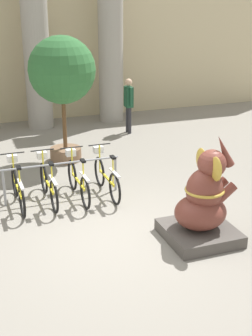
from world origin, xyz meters
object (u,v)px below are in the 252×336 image
Objects in this scene: bicycle_0 at (18,187)px; bicycle_1 at (48,183)px; bicycle_2 at (78,180)px; person_pedestrian at (129,101)px; bicycle_3 at (106,176)px; potted_tree at (62,74)px; elephant_statue at (203,205)px.

bicycle_0 and bicycle_1 have the same top height.
bicycle_0 is at bearing 178.00° from bicycle_2.
bicycle_2 is (1.21, -0.04, 0.00)m from bicycle_0.
bicycle_1 is at bearing -128.34° from person_pedestrian.
bicycle_1 is 1.21m from bicycle_3.
bicycle_2 is at bearing -97.25° from potted_tree.
bicycle_0 is 1.03× the size of person_pedestrian.
bicycle_1 is 3.26m from elephant_statue.
bicycle_2 is at bearing -2.00° from bicycle_0.
bicycle_0 is 0.60m from bicycle_1.
bicycle_2 is at bearing -122.59° from person_pedestrian.
person_pedestrian reaches higher than bicycle_1.
person_pedestrian is at bearing 51.66° from bicycle_1.
bicycle_1 is 1.03× the size of person_pedestrian.
bicycle_3 is (1.81, -0.05, 0.00)m from bicycle_0.
bicycle_0 is 0.55× the size of potted_tree.
bicycle_1 is 5.31m from person_pedestrian.
bicycle_1 is at bearing 131.53° from elephant_statue.
person_pedestrian is at bearing 80.30° from elephant_statue.
bicycle_2 is (0.60, -0.04, 0.00)m from bicycle_1.
bicycle_3 is 3.00m from potted_tree.
bicycle_0 is at bearing -122.81° from potted_tree.
bicycle_3 is 2.58m from elephant_statue.
elephant_statue reaches higher than bicycle_1.
bicycle_0 is 1.00× the size of bicycle_3.
bicycle_0 is 5.70m from person_pedestrian.
bicycle_1 is 3.08m from potted_tree.
bicycle_2 is 0.60m from bicycle_3.
bicycle_2 is at bearing -3.52° from bicycle_1.
bicycle_1 is 1.00× the size of bicycle_3.
potted_tree is at bearing 82.75° from bicycle_2.
person_pedestrian is (1.12, 6.57, 0.36)m from elephant_statue.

